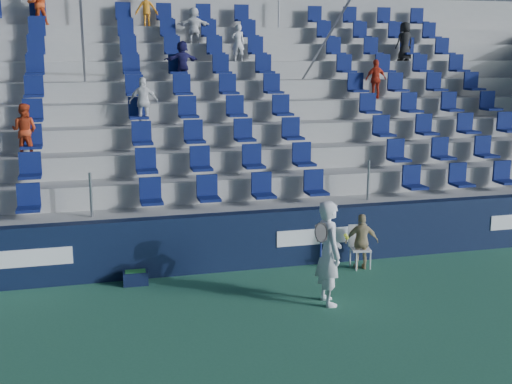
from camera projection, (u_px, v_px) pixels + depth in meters
ground at (288, 329)px, 10.48m from camera, size 70.00×70.00×0.00m
sponsor_wall at (243, 241)px, 13.33m from camera, size 24.00×0.32×1.20m
grandstand at (199, 137)px, 17.82m from camera, size 24.00×8.17×6.63m
tennis_player at (329, 253)px, 11.37m from camera, size 0.69×0.70×1.90m
line_judge_chair at (359, 243)px, 13.47m from camera, size 0.46×0.47×0.89m
line_judge at (362, 242)px, 13.31m from camera, size 0.74×0.45×1.17m
ball_bin at (136, 277)px, 12.49m from camera, size 0.49×0.33×0.27m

